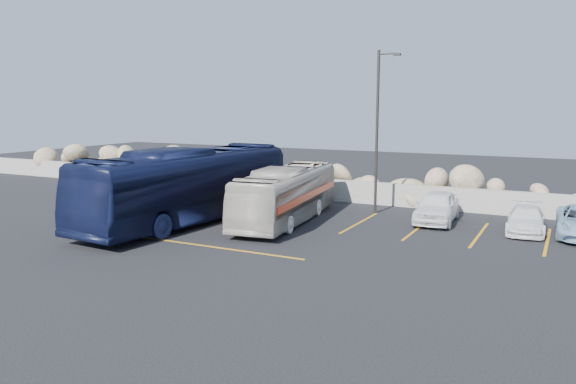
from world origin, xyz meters
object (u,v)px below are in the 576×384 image
at_px(tour_coach, 189,185).
at_px(car_c, 526,220).
at_px(lamppost, 378,127).
at_px(vintage_bus, 287,194).
at_px(car_a, 437,207).

bearing_deg(tour_coach, car_c, 22.24).
bearing_deg(car_c, lamppost, 167.72).
xyz_separation_m(lamppost, vintage_bus, (-3.13, -3.72, -3.02)).
bearing_deg(lamppost, vintage_bus, -130.12).
xyz_separation_m(tour_coach, car_a, (10.28, 5.12, -1.00)).
height_order(vintage_bus, car_a, vintage_bus).
bearing_deg(car_c, car_a, 171.30).
relative_size(tour_coach, car_c, 3.30).
height_order(tour_coach, car_c, tour_coach).
bearing_deg(car_a, vintage_bus, -158.14).
distance_m(lamppost, car_c, 8.04).
xyz_separation_m(vintage_bus, car_a, (6.29, 2.97, -0.55)).
bearing_deg(vintage_bus, car_c, 7.02).
bearing_deg(tour_coach, vintage_bus, 31.94).
distance_m(tour_coach, car_c, 14.97).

